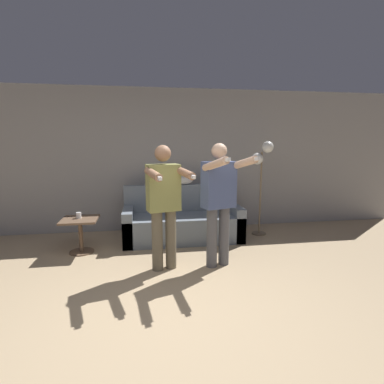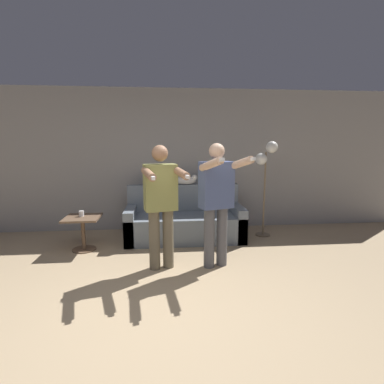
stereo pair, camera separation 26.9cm
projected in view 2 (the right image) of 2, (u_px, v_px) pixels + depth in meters
ground_plane at (149, 321)px, 2.77m from camera, size 16.00×16.00×0.00m
wall_back at (155, 160)px, 5.56m from camera, size 10.00×0.05×2.60m
couch at (185, 222)px, 5.10m from camera, size 1.96×0.83×0.90m
person_left at (161, 200)px, 3.77m from camera, size 0.57×0.74×1.60m
person_right at (217, 197)px, 3.84m from camera, size 0.61×0.75×1.62m
cat at (186, 180)px, 5.29m from camera, size 0.49×0.15×0.18m
floor_lamp at (266, 162)px, 5.11m from camera, size 0.38×0.25×1.65m
side_table at (83, 226)px, 4.54m from camera, size 0.51×0.51×0.52m
cup at (81, 214)px, 4.54m from camera, size 0.07×0.07×0.09m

